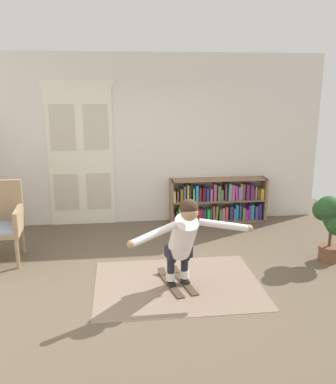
{
  "coord_description": "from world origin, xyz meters",
  "views": [
    {
      "loc": [
        -0.55,
        -4.53,
        2.4
      ],
      "look_at": [
        0.06,
        0.57,
        1.05
      ],
      "focal_mm": 38.78,
      "sensor_mm": 36.0,
      "label": 1
    }
  ],
  "objects_px": {
    "bookshelf": "(218,202)",
    "potted_plant": "(332,220)",
    "skis_pair": "(177,282)",
    "person_skier": "(184,236)"
  },
  "relations": [
    {
      "from": "bookshelf",
      "to": "potted_plant",
      "type": "height_order",
      "value": "potted_plant"
    },
    {
      "from": "bookshelf",
      "to": "person_skier",
      "type": "bearing_deg",
      "value": -112.23
    },
    {
      "from": "potted_plant",
      "to": "person_skier",
      "type": "height_order",
      "value": "person_skier"
    },
    {
      "from": "bookshelf",
      "to": "skis_pair",
      "type": "distance_m",
      "value": 2.55
    },
    {
      "from": "potted_plant",
      "to": "skis_pair",
      "type": "distance_m",
      "value": 2.3
    },
    {
      "from": "bookshelf",
      "to": "skis_pair",
      "type": "relative_size",
      "value": 2.23
    },
    {
      "from": "potted_plant",
      "to": "skis_pair",
      "type": "height_order",
      "value": "potted_plant"
    },
    {
      "from": "potted_plant",
      "to": "person_skier",
      "type": "relative_size",
      "value": 0.65
    },
    {
      "from": "bookshelf",
      "to": "skis_pair",
      "type": "xyz_separation_m",
      "value": [
        -1.07,
        -2.29,
        -0.33
      ]
    },
    {
      "from": "bookshelf",
      "to": "person_skier",
      "type": "distance_m",
      "value": 2.71
    }
  ]
}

